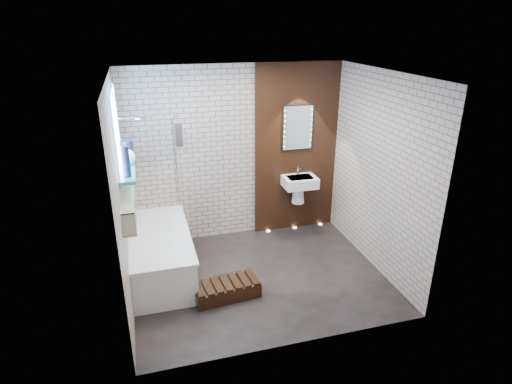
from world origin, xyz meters
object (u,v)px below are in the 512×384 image
object	(u,v)px
walnut_step	(226,290)
led_mirror	(298,128)
washbasin	(299,185)
bath_screen	(179,170)
bathtub	(160,253)

from	to	relation	value
walnut_step	led_mirror	bearing A→B (deg)	46.46
washbasin	led_mirror	xyz separation A→B (m)	(0.00, 0.16, 0.86)
bath_screen	washbasin	bearing A→B (deg)	5.78
bathtub	led_mirror	xyz separation A→B (m)	(2.17, 0.78, 1.36)
bathtub	washbasin	world-z (taller)	washbasin
washbasin	walnut_step	distance (m)	2.12
walnut_step	bath_screen	bearing A→B (deg)	106.99
bathtub	led_mirror	bearing A→B (deg)	19.78
bath_screen	walnut_step	xyz separation A→B (m)	(0.36, -1.19, -1.19)
bath_screen	walnut_step	size ratio (longest dim) A/B	1.76
bath_screen	led_mirror	world-z (taller)	led_mirror
led_mirror	walnut_step	bearing A→B (deg)	-133.54
led_mirror	walnut_step	distance (m)	2.63
bathtub	walnut_step	xyz separation A→B (m)	(0.72, -0.75, -0.20)
bathtub	bath_screen	size ratio (longest dim) A/B	1.24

